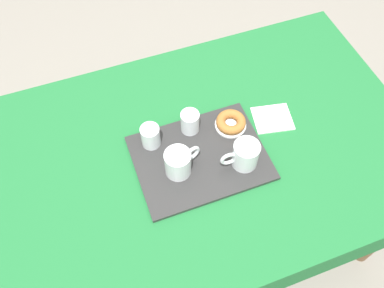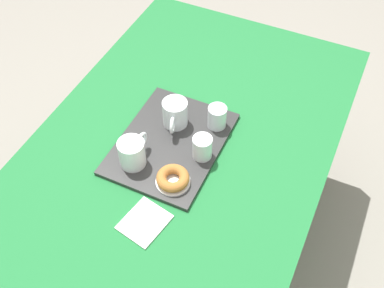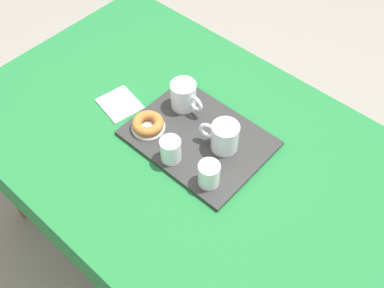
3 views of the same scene
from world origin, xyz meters
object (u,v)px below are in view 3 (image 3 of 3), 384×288
at_px(paper_napkin, 120,104).
at_px(sugar_donut_left, 148,123).
at_px(dining_table, 192,160).
at_px(water_glass_far, 171,151).
at_px(water_glass_near, 209,175).
at_px(tea_mug_right, 224,137).
at_px(serving_tray, 199,139).
at_px(tea_mug_left, 184,96).
at_px(donut_plate_left, 148,127).

bearing_deg(paper_napkin, sugar_donut_left, 174.01).
xyz_separation_m(dining_table, water_glass_far, (0.01, 0.09, 0.13)).
bearing_deg(water_glass_near, tea_mug_right, -68.64).
height_order(water_glass_far, sugar_donut_left, water_glass_far).
height_order(serving_tray, water_glass_near, water_glass_near).
distance_m(tea_mug_left, water_glass_far, 0.22).
xyz_separation_m(tea_mug_left, water_glass_near, (-0.26, 0.18, -0.01)).
bearing_deg(donut_plate_left, water_glass_near, 174.22).
distance_m(serving_tray, donut_plate_left, 0.17).
bearing_deg(sugar_donut_left, tea_mug_left, -96.90).
bearing_deg(water_glass_near, dining_table, -30.10).
xyz_separation_m(dining_table, tea_mug_left, (0.13, -0.10, 0.14)).
distance_m(serving_tray, water_glass_near, 0.18).
height_order(tea_mug_left, water_glass_far, tea_mug_left).
distance_m(tea_mug_left, sugar_donut_left, 0.15).
xyz_separation_m(serving_tray, tea_mug_right, (-0.08, -0.02, 0.05)).
relative_size(dining_table, serving_tray, 3.56).
bearing_deg(paper_napkin, dining_table, -173.66).
relative_size(dining_table, sugar_donut_left, 14.92).
xyz_separation_m(dining_table, sugar_donut_left, (0.15, 0.05, 0.12)).
bearing_deg(tea_mug_left, water_glass_near, 145.61).
bearing_deg(paper_napkin, donut_plate_left, 174.01).
xyz_separation_m(tea_mug_right, donut_plate_left, (0.23, 0.11, -0.04)).
relative_size(water_glass_far, sugar_donut_left, 0.78).
bearing_deg(water_glass_near, tea_mug_left, -34.39).
bearing_deg(dining_table, water_glass_near, 149.90).
xyz_separation_m(dining_table, donut_plate_left, (0.15, 0.05, 0.10)).
relative_size(dining_table, donut_plate_left, 14.11).
xyz_separation_m(sugar_donut_left, paper_napkin, (0.16, -0.02, -0.03)).
xyz_separation_m(water_glass_near, sugar_donut_left, (0.28, -0.03, -0.01)).
height_order(tea_mug_left, tea_mug_right, same).
relative_size(dining_table, water_glass_near, 19.08).
bearing_deg(donut_plate_left, serving_tray, -151.27).
bearing_deg(paper_napkin, tea_mug_right, -167.14).
bearing_deg(water_glass_far, serving_tray, -95.21).
xyz_separation_m(tea_mug_right, water_glass_near, (-0.05, 0.13, -0.01)).
bearing_deg(water_glass_near, water_glass_far, 3.73).
bearing_deg(tea_mug_left, serving_tray, 151.69).
xyz_separation_m(dining_table, tea_mug_right, (-0.08, -0.05, 0.14)).
bearing_deg(dining_table, paper_napkin, 6.34).
height_order(donut_plate_left, sugar_donut_left, sugar_donut_left).
bearing_deg(water_glass_far, donut_plate_left, -15.38).
bearing_deg(donut_plate_left, dining_table, -160.94).
relative_size(water_glass_near, water_glass_far, 1.00).
height_order(dining_table, paper_napkin, paper_napkin).
relative_size(dining_table, paper_napkin, 11.43).
distance_m(dining_table, water_glass_near, 0.20).
bearing_deg(tea_mug_left, donut_plate_left, 83.10).
bearing_deg(sugar_donut_left, water_glass_near, 174.22).
relative_size(serving_tray, water_glass_far, 5.35).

